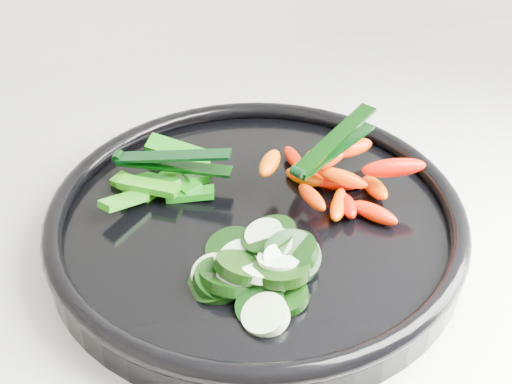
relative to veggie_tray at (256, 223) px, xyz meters
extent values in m
cylinder|color=black|center=(0.00, 0.00, -0.01)|extent=(0.46, 0.46, 0.02)
torus|color=black|center=(0.00, 0.00, 0.01)|extent=(0.47, 0.47, 0.02)
cylinder|color=black|center=(-0.02, -0.11, 0.01)|extent=(0.05, 0.05, 0.02)
cylinder|color=beige|center=(-0.02, -0.12, 0.01)|extent=(0.05, 0.05, 0.02)
cylinder|color=black|center=(-0.04, -0.08, 0.01)|extent=(0.06, 0.06, 0.03)
cylinder|color=#D9F3C2|center=(-0.03, -0.08, 0.01)|extent=(0.05, 0.05, 0.03)
cylinder|color=black|center=(-0.05, -0.07, 0.01)|extent=(0.06, 0.06, 0.03)
cylinder|color=beige|center=(-0.05, -0.07, 0.01)|extent=(0.04, 0.04, 0.02)
cylinder|color=black|center=(0.00, -0.10, 0.01)|extent=(0.06, 0.06, 0.02)
cylinder|color=#B7D0A6|center=(-0.01, -0.09, 0.01)|extent=(0.04, 0.04, 0.02)
cylinder|color=black|center=(-0.03, -0.04, 0.01)|extent=(0.06, 0.06, 0.02)
cylinder|color=beige|center=(-0.03, -0.05, 0.01)|extent=(0.05, 0.05, 0.02)
cylinder|color=black|center=(-0.04, -0.07, 0.01)|extent=(0.05, 0.05, 0.02)
cylinder|color=beige|center=(-0.04, -0.07, 0.01)|extent=(0.05, 0.05, 0.02)
cylinder|color=black|center=(-0.05, -0.07, 0.01)|extent=(0.05, 0.05, 0.03)
cylinder|color=#D8FBC9|center=(-0.05, -0.07, 0.01)|extent=(0.05, 0.05, 0.02)
cylinder|color=black|center=(0.01, -0.07, 0.02)|extent=(0.06, 0.06, 0.03)
cylinder|color=beige|center=(0.00, -0.06, 0.02)|extent=(0.04, 0.04, 0.02)
cylinder|color=black|center=(-0.03, -0.07, 0.02)|extent=(0.05, 0.05, 0.03)
cylinder|color=#DDFBC9|center=(-0.02, -0.08, 0.02)|extent=(0.04, 0.04, 0.02)
cylinder|color=black|center=(0.01, -0.07, 0.02)|extent=(0.07, 0.06, 0.03)
cylinder|color=beige|center=(0.00, -0.07, 0.02)|extent=(0.04, 0.03, 0.02)
cylinder|color=black|center=(0.00, -0.04, 0.02)|extent=(0.06, 0.06, 0.02)
cylinder|color=#D2EDBE|center=(0.00, -0.04, 0.02)|extent=(0.04, 0.04, 0.02)
cylinder|color=black|center=(0.00, -0.08, 0.02)|extent=(0.05, 0.05, 0.02)
cylinder|color=beige|center=(0.00, -0.07, 0.02)|extent=(0.04, 0.04, 0.02)
ellipsoid|color=#FF3E00|center=(0.08, -0.01, 0.01)|extent=(0.03, 0.04, 0.02)
ellipsoid|color=#E95900|center=(0.07, -0.01, 0.01)|extent=(0.03, 0.05, 0.02)
ellipsoid|color=#FB1400|center=(0.10, -0.03, 0.01)|extent=(0.04, 0.05, 0.02)
ellipsoid|color=#F15F00|center=(0.06, 0.04, 0.01)|extent=(0.04, 0.05, 0.03)
ellipsoid|color=#FD5000|center=(0.12, 0.01, 0.01)|extent=(0.02, 0.05, 0.03)
ellipsoid|color=#E50D00|center=(0.07, 0.04, 0.01)|extent=(0.02, 0.04, 0.02)
ellipsoid|color=red|center=(0.08, -0.01, 0.01)|extent=(0.02, 0.04, 0.02)
ellipsoid|color=#FF0D00|center=(0.09, 0.02, 0.01)|extent=(0.05, 0.02, 0.02)
ellipsoid|color=red|center=(0.06, 0.07, 0.01)|extent=(0.02, 0.04, 0.02)
ellipsoid|color=#FF2900|center=(0.05, -0.01, 0.03)|extent=(0.02, 0.05, 0.02)
ellipsoid|color=#FF0D00|center=(0.09, 0.05, 0.03)|extent=(0.03, 0.05, 0.03)
ellipsoid|color=#EC1000|center=(0.06, 0.04, 0.03)|extent=(0.03, 0.05, 0.02)
ellipsoid|color=#EF4400|center=(0.08, 0.01, 0.03)|extent=(0.05, 0.04, 0.02)
ellipsoid|color=red|center=(0.05, 0.04, 0.03)|extent=(0.04, 0.04, 0.02)
ellipsoid|color=#FF6500|center=(0.11, 0.06, 0.03)|extent=(0.06, 0.04, 0.02)
ellipsoid|color=#F81C00|center=(0.08, 0.04, 0.04)|extent=(0.05, 0.02, 0.02)
ellipsoid|color=#F05E00|center=(0.02, 0.03, 0.04)|extent=(0.04, 0.05, 0.02)
ellipsoid|color=#EC2700|center=(0.07, 0.02, 0.04)|extent=(0.04, 0.03, 0.02)
ellipsoid|color=#F80D00|center=(0.13, 0.00, 0.04)|extent=(0.06, 0.03, 0.03)
cube|color=#09660A|center=(-0.06, 0.07, 0.01)|extent=(0.04, 0.06, 0.02)
cube|color=#096209|center=(-0.05, 0.08, 0.01)|extent=(0.03, 0.06, 0.02)
cube|color=#176409|center=(-0.05, 0.04, 0.01)|extent=(0.05, 0.03, 0.01)
cube|color=#0E710A|center=(-0.06, 0.08, 0.01)|extent=(0.06, 0.05, 0.02)
cube|color=#126409|center=(-0.10, 0.07, 0.01)|extent=(0.04, 0.05, 0.01)
cube|color=#196C0A|center=(-0.08, 0.07, 0.01)|extent=(0.04, 0.05, 0.02)
cube|color=#126509|center=(-0.11, 0.03, 0.02)|extent=(0.05, 0.04, 0.02)
cube|color=#12750B|center=(-0.09, 0.05, 0.02)|extent=(0.06, 0.04, 0.01)
cube|color=#1C6C0A|center=(-0.05, 0.10, 0.02)|extent=(0.06, 0.05, 0.02)
cylinder|color=black|center=(0.04, 0.00, 0.05)|extent=(0.01, 0.01, 0.01)
cube|color=black|center=(0.08, 0.03, 0.05)|extent=(0.10, 0.08, 0.00)
cube|color=black|center=(0.08, 0.03, 0.06)|extent=(0.10, 0.08, 0.02)
cylinder|color=black|center=(-0.11, 0.09, 0.03)|extent=(0.01, 0.01, 0.01)
cube|color=black|center=(-0.06, 0.07, 0.02)|extent=(0.11, 0.06, 0.00)
cube|color=black|center=(-0.06, 0.07, 0.04)|extent=(0.11, 0.06, 0.02)
camera|label=1|loc=(-0.11, -0.48, 0.41)|focal=50.00mm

